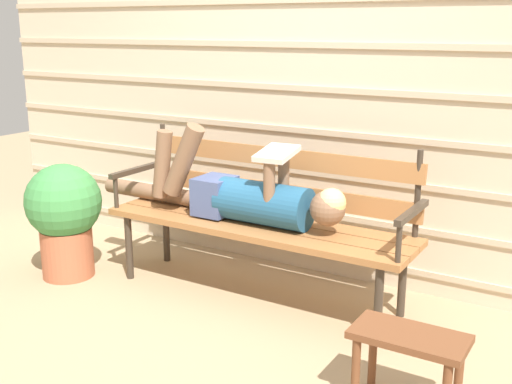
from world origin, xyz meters
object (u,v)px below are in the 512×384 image
Objects in this scene: park_bench at (262,211)px; reclining_person at (242,195)px; potted_plant at (64,214)px; footstool at (409,349)px.

reclining_person is (-0.09, -0.07, 0.10)m from park_bench.
footstool is at bearing -7.45° from potted_plant.
potted_plant reaches higher than footstool.
reclining_person reaches higher than park_bench.
reclining_person is at bearing -142.84° from park_bench.
park_bench is 1.25m from potted_plant.
reclining_person is at bearing 17.88° from potted_plant.
footstool is at bearing -32.88° from park_bench.
park_bench reaches higher than potted_plant.
park_bench is at bearing 37.16° from reclining_person.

